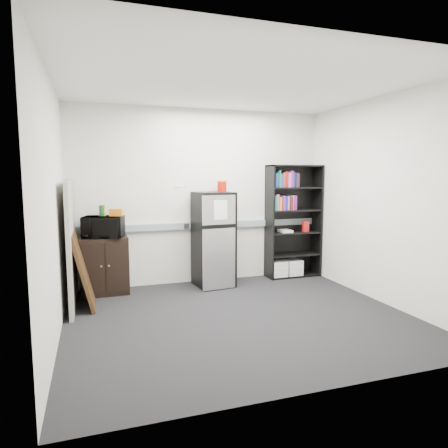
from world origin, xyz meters
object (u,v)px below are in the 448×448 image
object	(u,v)px
microwave	(103,227)
refrigerator	(214,239)
bookshelf	(292,219)
cubicle_partition	(71,244)
cabinet	(105,266)

from	to	relation	value
microwave	refrigerator	xyz separation A→B (m)	(1.60, -0.06, -0.25)
bookshelf	microwave	world-z (taller)	bookshelf
cubicle_partition	bookshelf	bearing A→B (deg)	8.13
cabinet	cubicle_partition	bearing A→B (deg)	-134.26
bookshelf	microwave	size ratio (longest dim) A/B	3.42
bookshelf	refrigerator	world-z (taller)	bookshelf
bookshelf	cabinet	xyz separation A→B (m)	(-3.00, -0.07, -0.56)
cabinet	microwave	xyz separation A→B (m)	(0.00, -0.02, 0.56)
bookshelf	refrigerator	size ratio (longest dim) A/B	1.29
cubicle_partition	cabinet	bearing A→B (deg)	45.74
cubicle_partition	microwave	bearing A→B (deg)	44.64
cubicle_partition	cabinet	size ratio (longest dim) A/B	1.99
bookshelf	microwave	distance (m)	3.00
refrigerator	microwave	bearing A→B (deg)	170.75
cubicle_partition	cabinet	xyz separation A→B (m)	(0.41, 0.42, -0.40)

